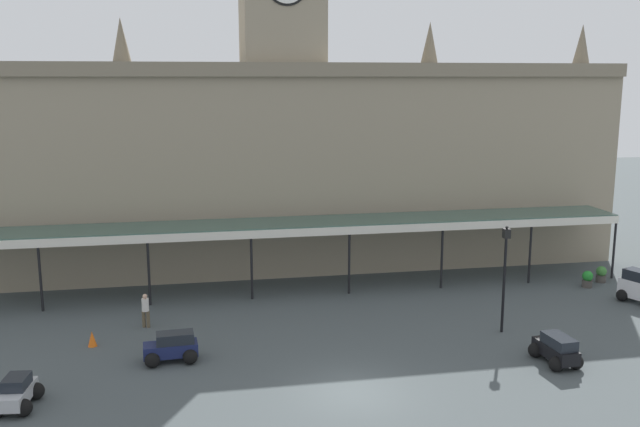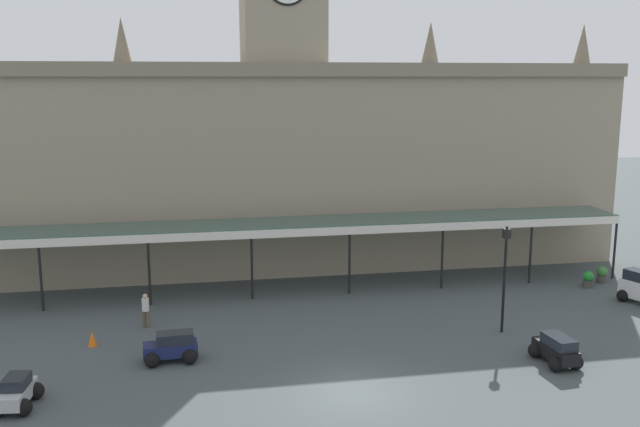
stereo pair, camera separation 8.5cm
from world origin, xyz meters
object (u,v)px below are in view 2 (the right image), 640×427
object	(u,v)px
car_black_estate	(556,351)
planter_near_kerb	(588,279)
traffic_cone	(92,339)
car_silver_sedan	(17,394)
planter_forecourt_centre	(602,274)
car_navy_estate	(171,349)
pedestrian_near_entrance	(146,309)
victorian_lamppost	(505,267)

from	to	relation	value
car_black_estate	planter_near_kerb	world-z (taller)	car_black_estate
car_black_estate	traffic_cone	distance (m)	20.20
car_black_estate	planter_near_kerb	distance (m)	12.14
car_silver_sedan	car_black_estate	world-z (taller)	car_black_estate
car_silver_sedan	planter_forecourt_centre	xyz separation A→B (m)	(30.02, 10.49, -0.01)
planter_forecourt_centre	car_black_estate	bearing A→B (deg)	-129.80
planter_forecourt_centre	traffic_cone	bearing A→B (deg)	-170.27
car_black_estate	car_navy_estate	bearing A→B (deg)	168.52
pedestrian_near_entrance	traffic_cone	distance (m)	3.08
car_black_estate	pedestrian_near_entrance	size ratio (longest dim) A/B	1.39
planter_forecourt_centre	car_silver_sedan	bearing A→B (deg)	-160.74
car_black_estate	pedestrian_near_entrance	xyz separation A→B (m)	(-17.16, 7.67, 0.34)
pedestrian_near_entrance	planter_forecourt_centre	world-z (taller)	pedestrian_near_entrance
car_silver_sedan	planter_near_kerb	bearing A→B (deg)	18.73
pedestrian_near_entrance	traffic_cone	world-z (taller)	pedestrian_near_entrance
victorian_lamppost	traffic_cone	bearing A→B (deg)	174.77
car_silver_sedan	pedestrian_near_entrance	size ratio (longest dim) A/B	1.28
pedestrian_near_entrance	planter_forecourt_centre	distance (m)	26.02
victorian_lamppost	pedestrian_near_entrance	bearing A→B (deg)	167.20
car_navy_estate	planter_forecourt_centre	xyz separation A→B (m)	(24.57, 7.22, -0.07)
car_navy_estate	traffic_cone	world-z (taller)	car_navy_estate
car_navy_estate	planter_forecourt_centre	size ratio (longest dim) A/B	2.39
traffic_cone	planter_near_kerb	bearing A→B (deg)	8.60
traffic_cone	planter_forecourt_centre	distance (m)	28.52
planter_near_kerb	planter_forecourt_centre	world-z (taller)	same
car_navy_estate	planter_near_kerb	distance (m)	24.09
pedestrian_near_entrance	car_navy_estate	bearing A→B (deg)	-73.75
car_navy_estate	planter_forecourt_centre	world-z (taller)	car_navy_estate
car_silver_sedan	traffic_cone	world-z (taller)	car_silver_sedan
car_silver_sedan	planter_near_kerb	xyz separation A→B (m)	(28.66, 9.72, -0.01)
victorian_lamppost	planter_forecourt_centre	world-z (taller)	victorian_lamppost
pedestrian_near_entrance	victorian_lamppost	bearing A→B (deg)	-12.80
car_silver_sedan	planter_near_kerb	size ratio (longest dim) A/B	2.23
car_silver_sedan	pedestrian_near_entrance	xyz separation A→B (m)	(4.15, 7.71, 0.41)
car_navy_estate	car_black_estate	bearing A→B (deg)	-11.48
car_navy_estate	pedestrian_near_entrance	distance (m)	4.64
planter_near_kerb	planter_forecourt_centre	size ratio (longest dim) A/B	1.00
planter_near_kerb	planter_forecourt_centre	distance (m)	1.56
planter_near_kerb	pedestrian_near_entrance	bearing A→B (deg)	-175.32
car_silver_sedan	pedestrian_near_entrance	distance (m)	8.77
car_navy_estate	traffic_cone	distance (m)	4.28
traffic_cone	car_navy_estate	bearing A→B (deg)	-34.22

